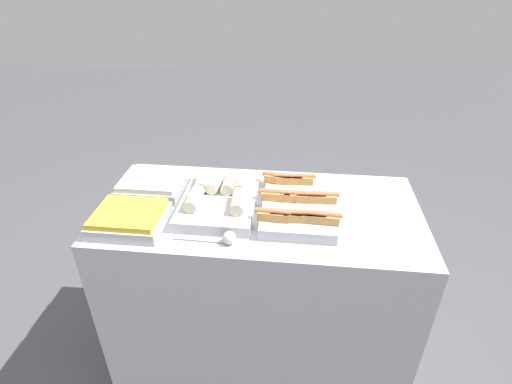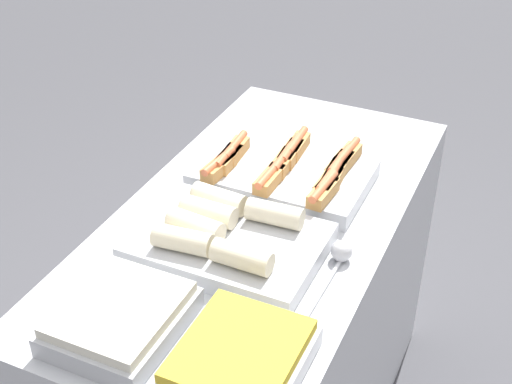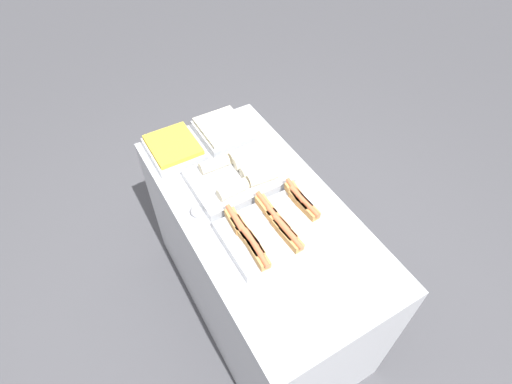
% 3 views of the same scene
% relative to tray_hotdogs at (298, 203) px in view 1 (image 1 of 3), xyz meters
% --- Properties ---
extents(ground_plane, '(12.00, 12.00, 0.00)m').
position_rel_tray_hotdogs_xyz_m(ground_plane, '(-0.16, 0.01, -0.99)').
color(ground_plane, '#4C4C51').
extents(counter, '(1.40, 0.70, 0.95)m').
position_rel_tray_hotdogs_xyz_m(counter, '(-0.16, 0.01, -0.51)').
color(counter, '#B7BABF').
rests_on(counter, ground_plane).
extents(tray_hotdogs, '(0.35, 0.48, 0.10)m').
position_rel_tray_hotdogs_xyz_m(tray_hotdogs, '(0.00, 0.00, 0.00)').
color(tray_hotdogs, '#B7BABF').
rests_on(tray_hotdogs, counter).
extents(tray_wraps, '(0.32, 0.46, 0.11)m').
position_rel_tray_hotdogs_xyz_m(tray_wraps, '(-0.35, 0.01, -0.00)').
color(tray_wraps, '#B7BABF').
rests_on(tray_wraps, counter).
extents(tray_side_front, '(0.29, 0.25, 0.07)m').
position_rel_tray_hotdogs_xyz_m(tray_side_front, '(-0.68, -0.19, -0.00)').
color(tray_side_front, '#B7BABF').
rests_on(tray_side_front, counter).
extents(tray_side_back, '(0.29, 0.25, 0.07)m').
position_rel_tray_hotdogs_xyz_m(tray_side_back, '(-0.68, 0.10, -0.00)').
color(tray_side_back, '#B7BABF').
rests_on(tray_side_back, counter).
extents(serving_spoon_near, '(0.25, 0.05, 0.05)m').
position_rel_tray_hotdogs_xyz_m(serving_spoon_near, '(-0.27, -0.26, -0.02)').
color(serving_spoon_near, silver).
rests_on(serving_spoon_near, counter).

